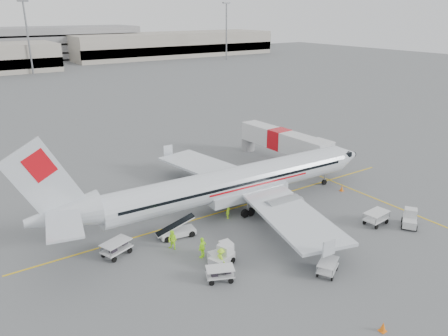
{
  "coord_description": "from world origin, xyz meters",
  "views": [
    {
      "loc": [
        -24.01,
        -33.32,
        19.29
      ],
      "look_at": [
        0.0,
        2.0,
        3.8
      ],
      "focal_mm": 35.0,
      "sensor_mm": 36.0,
      "label": 1
    }
  ],
  "objects_px": {
    "aircraft": "(236,162)",
    "tug_aft": "(222,256)",
    "tug_mid": "(221,252)",
    "tug_fore": "(410,219)",
    "jet_bridge": "(279,146)",
    "belt_loader": "(177,225)"
  },
  "relations": [
    {
      "from": "aircraft",
      "to": "tug_aft",
      "type": "relative_size",
      "value": 17.83
    },
    {
      "from": "tug_mid",
      "to": "tug_fore",
      "type": "bearing_deg",
      "value": -11.16
    },
    {
      "from": "aircraft",
      "to": "jet_bridge",
      "type": "relative_size",
      "value": 2.18
    },
    {
      "from": "tug_fore",
      "to": "tug_aft",
      "type": "height_order",
      "value": "tug_fore"
    },
    {
      "from": "aircraft",
      "to": "tug_fore",
      "type": "xyz_separation_m",
      "value": [
        11.21,
        -12.47,
        -4.23
      ]
    },
    {
      "from": "aircraft",
      "to": "belt_loader",
      "type": "xyz_separation_m",
      "value": [
        -7.8,
        -1.83,
        -3.9
      ]
    },
    {
      "from": "tug_fore",
      "to": "tug_mid",
      "type": "distance_m",
      "value": 18.69
    },
    {
      "from": "aircraft",
      "to": "tug_aft",
      "type": "distance_m",
      "value": 11.45
    },
    {
      "from": "tug_mid",
      "to": "tug_aft",
      "type": "height_order",
      "value": "tug_aft"
    },
    {
      "from": "jet_bridge",
      "to": "tug_mid",
      "type": "height_order",
      "value": "jet_bridge"
    },
    {
      "from": "belt_loader",
      "to": "tug_fore",
      "type": "distance_m",
      "value": 21.79
    },
    {
      "from": "tug_fore",
      "to": "belt_loader",
      "type": "bearing_deg",
      "value": 116.97
    },
    {
      "from": "aircraft",
      "to": "jet_bridge",
      "type": "height_order",
      "value": "aircraft"
    },
    {
      "from": "tug_mid",
      "to": "tug_aft",
      "type": "xyz_separation_m",
      "value": [
        -0.31,
        -0.51,
        0.02
      ]
    },
    {
      "from": "aircraft",
      "to": "belt_loader",
      "type": "relative_size",
      "value": 8.58
    },
    {
      "from": "belt_loader",
      "to": "aircraft",
      "type": "bearing_deg",
      "value": 21.91
    },
    {
      "from": "tug_fore",
      "to": "tug_aft",
      "type": "xyz_separation_m",
      "value": [
        -18.3,
        4.55,
        -0.03
      ]
    },
    {
      "from": "tug_aft",
      "to": "tug_fore",
      "type": "bearing_deg",
      "value": -30.85
    },
    {
      "from": "aircraft",
      "to": "tug_mid",
      "type": "bearing_deg",
      "value": -130.05
    },
    {
      "from": "jet_bridge",
      "to": "tug_mid",
      "type": "bearing_deg",
      "value": -144.42
    },
    {
      "from": "tug_fore",
      "to": "aircraft",
      "type": "bearing_deg",
      "value": 98.15
    },
    {
      "from": "aircraft",
      "to": "belt_loader",
      "type": "distance_m",
      "value": 8.92
    }
  ]
}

